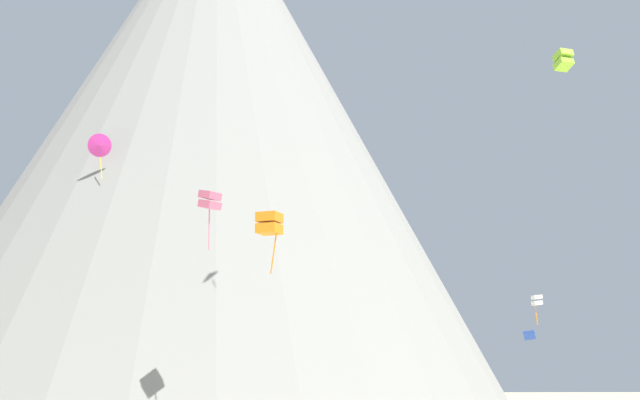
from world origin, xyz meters
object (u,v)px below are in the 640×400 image
(rock_massif, at_px, (221,158))
(kite_rainbow_mid, at_px, (210,200))
(kite_blue_low, at_px, (529,335))
(kite_lime_mid, at_px, (563,60))
(kite_magenta_mid, at_px, (99,146))
(kite_green_low, at_px, (297,310))
(kite_orange_low, at_px, (269,224))
(kite_black_low, at_px, (416,315))
(kite_white_low, at_px, (537,301))

(rock_massif, relative_size, kite_rainbow_mid, 16.77)
(rock_massif, height_order, kite_rainbow_mid, rock_massif)
(kite_blue_low, relative_size, kite_rainbow_mid, 0.21)
(kite_lime_mid, distance_m, kite_magenta_mid, 45.61)
(kite_magenta_mid, height_order, kite_green_low, kite_magenta_mid)
(kite_orange_low, relative_size, kite_black_low, 0.69)
(kite_lime_mid, height_order, kite_green_low, kite_lime_mid)
(rock_massif, bearing_deg, kite_orange_low, -84.54)
(kite_white_low, distance_m, kite_green_low, 23.58)
(kite_lime_mid, bearing_deg, kite_white_low, -116.64)
(kite_white_low, xyz_separation_m, kite_blue_low, (-3.00, -6.88, -3.30))
(kite_black_low, bearing_deg, kite_rainbow_mid, -145.76)
(kite_lime_mid, bearing_deg, kite_rainbow_mid, -40.64)
(kite_rainbow_mid, height_order, kite_black_low, kite_rainbow_mid)
(kite_blue_low, height_order, kite_rainbow_mid, kite_rainbow_mid)
(kite_lime_mid, relative_size, kite_magenta_mid, 0.30)
(kite_green_low, bearing_deg, kite_black_low, -5.09)
(kite_blue_low, xyz_separation_m, kite_lime_mid, (-1.00, -13.20, 17.30))
(kite_lime_mid, relative_size, kite_black_low, 0.26)
(rock_massif, distance_m, kite_white_low, 47.39)
(kite_white_low, height_order, kite_rainbow_mid, kite_rainbow_mid)
(kite_rainbow_mid, bearing_deg, rock_massif, -136.02)
(kite_orange_low, bearing_deg, kite_blue_low, 67.16)
(kite_black_low, bearing_deg, kite_white_low, -72.20)
(kite_rainbow_mid, height_order, kite_magenta_mid, kite_magenta_mid)
(rock_massif, relative_size, kite_lime_mid, 58.04)
(rock_massif, height_order, kite_green_low, rock_massif)
(kite_white_low, height_order, kite_magenta_mid, kite_magenta_mid)
(rock_massif, xyz_separation_m, kite_blue_low, (25.72, -38.59, -23.68))
(kite_white_low, xyz_separation_m, kite_magenta_mid, (-39.35, 8.72, 15.41))
(kite_magenta_mid, xyz_separation_m, kite_orange_low, (16.02, -33.39, -13.49))
(kite_blue_low, xyz_separation_m, kite_orange_low, (-20.33, -17.79, 5.22))
(rock_massif, bearing_deg, kite_lime_mid, -64.49)
(kite_white_low, bearing_deg, kite_lime_mid, 161.28)
(kite_white_low, bearing_deg, kite_magenta_mid, 70.07)
(rock_massif, height_order, kite_orange_low, rock_massif)
(kite_white_low, bearing_deg, kite_green_low, 50.82)
(kite_rainbow_mid, bearing_deg, kite_black_low, -179.20)
(kite_rainbow_mid, xyz_separation_m, kite_black_low, (19.50, 21.95, -6.85))
(kite_green_low, bearing_deg, kite_white_low, -39.78)
(kite_orange_low, bearing_deg, kite_white_low, 72.56)
(kite_white_low, bearing_deg, kite_blue_low, 148.97)
(kite_lime_mid, height_order, kite_rainbow_mid, kite_lime_mid)
(kite_white_low, relative_size, kite_rainbow_mid, 0.56)
(kite_orange_low, bearing_deg, kite_lime_mid, 39.33)
(kite_black_low, bearing_deg, kite_magenta_mid, 173.71)
(kite_blue_low, relative_size, kite_magenta_mid, 0.21)
(kite_rainbow_mid, relative_size, kite_green_low, 1.68)
(rock_massif, distance_m, kite_rainbow_mid, 42.96)
(kite_lime_mid, bearing_deg, kite_blue_low, -109.69)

